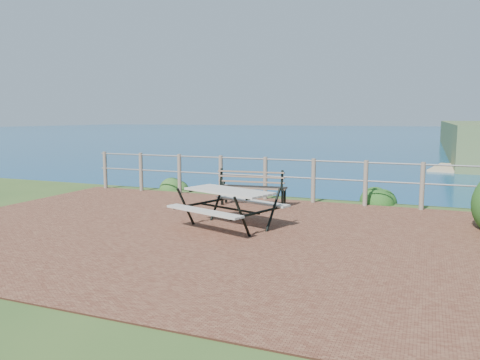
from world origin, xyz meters
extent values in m
cube|color=brown|center=(0.00, 0.00, 0.00)|extent=(10.00, 7.00, 0.12)
plane|color=#155783|center=(0.00, 200.00, 0.00)|extent=(1200.00, 1200.00, 0.00)
cylinder|color=#6B5B4C|center=(-4.60, 3.35, 0.52)|extent=(0.10, 0.10, 1.00)
cylinder|color=#6B5B4C|center=(-3.45, 3.35, 0.52)|extent=(0.10, 0.10, 1.00)
cylinder|color=#6B5B4C|center=(-2.30, 3.35, 0.52)|extent=(0.10, 0.10, 1.00)
cylinder|color=#6B5B4C|center=(-1.15, 3.35, 0.52)|extent=(0.10, 0.10, 1.00)
cylinder|color=#6B5B4C|center=(0.00, 3.35, 0.52)|extent=(0.10, 0.10, 1.00)
cylinder|color=#6B5B4C|center=(1.15, 3.35, 0.52)|extent=(0.10, 0.10, 1.00)
cylinder|color=#6B5B4C|center=(2.30, 3.35, 0.52)|extent=(0.10, 0.10, 1.00)
cylinder|color=#6B5B4C|center=(3.45, 3.35, 0.52)|extent=(0.10, 0.10, 1.00)
cylinder|color=slate|center=(0.00, 3.35, 0.97)|extent=(9.40, 0.04, 0.04)
cylinder|color=slate|center=(0.00, 3.35, 0.57)|extent=(9.40, 0.04, 0.04)
cube|color=gray|center=(0.35, 0.36, 0.67)|extent=(1.71, 1.14, 0.04)
cube|color=gray|center=(0.35, 0.36, 0.41)|extent=(1.57, 0.74, 0.04)
cube|color=gray|center=(0.35, 0.36, 0.41)|extent=(1.57, 0.74, 0.04)
cylinder|color=black|center=(0.35, 0.36, 0.36)|extent=(1.30, 0.49, 0.04)
cube|color=brown|center=(0.02, 2.50, 0.42)|extent=(1.49, 0.51, 0.03)
cube|color=brown|center=(0.02, 2.50, 0.67)|extent=(1.46, 0.26, 0.33)
cube|color=black|center=(0.02, 2.50, 0.22)|extent=(0.05, 0.06, 0.40)
cube|color=black|center=(0.02, 2.50, 0.22)|extent=(0.05, 0.06, 0.40)
cube|color=black|center=(0.02, 2.50, 0.22)|extent=(0.05, 0.06, 0.40)
cube|color=black|center=(0.02, 2.50, 0.22)|extent=(0.05, 0.06, 0.40)
ellipsoid|color=#275720|center=(-2.98, 4.16, 0.00)|extent=(0.72, 0.72, 0.44)
ellipsoid|color=#214716|center=(2.52, 4.01, 0.00)|extent=(0.72, 0.72, 0.44)
camera|label=1|loc=(3.52, -6.99, 1.94)|focal=35.00mm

